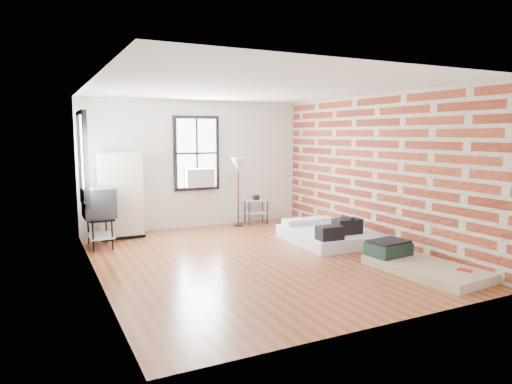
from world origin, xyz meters
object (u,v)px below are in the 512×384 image
mattress_main (327,234)px  tv_stand (99,205)px  side_table (256,205)px  wardrobe (120,196)px  mattress_bare (417,263)px  floor_lamp (238,168)px

mattress_main → tv_stand: bearing=161.5°
mattress_main → side_table: bearing=102.8°
wardrobe → tv_stand: (-0.50, -0.66, -0.06)m
mattress_bare → side_table: size_ratio=2.79×
mattress_bare → side_table: bearing=91.8°
mattress_bare → tv_stand: tv_stand is taller
floor_lamp → side_table: bearing=8.2°
tv_stand → wardrobe: bearing=51.9°
side_table → floor_lamp: (-0.48, -0.07, 0.88)m
mattress_bare → wardrobe: size_ratio=1.08×
tv_stand → side_table: bearing=10.5°
side_table → floor_lamp: bearing=-171.8°
side_table → mattress_bare: bearing=-82.6°
side_table → floor_lamp: 1.00m
tv_stand → mattress_main: bearing=-22.2°
mattress_main → mattress_bare: size_ratio=0.99×
mattress_bare → wardrobe: 5.69m
wardrobe → side_table: 3.09m
side_table → tv_stand: bearing=-168.5°
side_table → floor_lamp: floor_lamp is taller
mattress_main → wardrobe: bearing=150.4°
wardrobe → floor_lamp: size_ratio=1.10×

